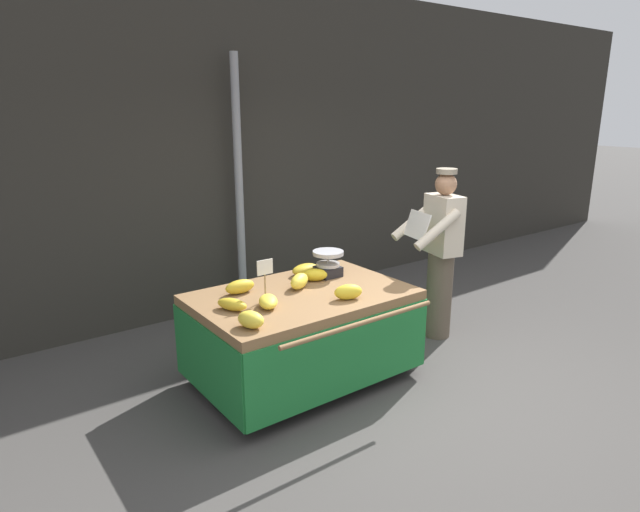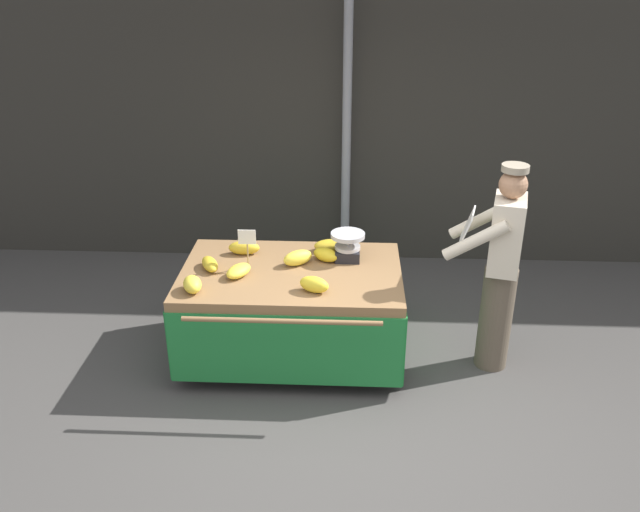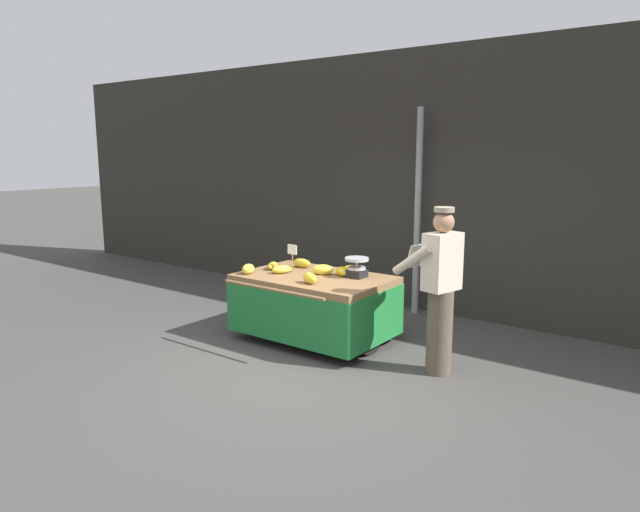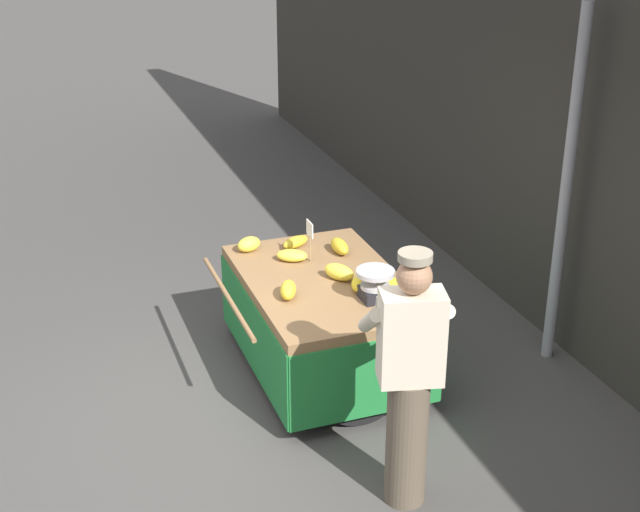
{
  "view_description": "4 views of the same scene",
  "coord_description": "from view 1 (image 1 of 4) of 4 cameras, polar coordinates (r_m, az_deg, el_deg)",
  "views": [
    {
      "loc": [
        -2.96,
        -2.49,
        2.29
      ],
      "look_at": [
        -0.46,
        0.86,
        1.12
      ],
      "focal_mm": 30.24,
      "sensor_mm": 36.0,
      "label": 1
    },
    {
      "loc": [
        -0.11,
        -3.67,
        3.12
      ],
      "look_at": [
        -0.32,
        0.86,
        0.99
      ],
      "focal_mm": 36.58,
      "sensor_mm": 36.0,
      "label": 2
    },
    {
      "loc": [
        3.46,
        -4.3,
        2.26
      ],
      "look_at": [
        -0.41,
        0.88,
        1.07
      ],
      "focal_mm": 32.15,
      "sensor_mm": 36.0,
      "label": 3
    },
    {
      "loc": [
        5.26,
        -1.17,
        3.77
      ],
      "look_at": [
        -0.37,
        0.88,
        1.08
      ],
      "focal_mm": 50.7,
      "sensor_mm": 36.0,
      "label": 4
    }
  ],
  "objects": [
    {
      "name": "weighing_scale",
      "position": [
        4.87,
        0.86,
        -0.8
      ],
      "size": [
        0.28,
        0.28,
        0.24
      ],
      "color": "black",
      "rests_on": "banana_cart"
    },
    {
      "name": "banana_cart",
      "position": [
        4.55,
        -1.88,
        -6.32
      ],
      "size": [
        1.78,
        1.36,
        0.8
      ],
      "color": "olive",
      "rests_on": "ground"
    },
    {
      "name": "back_wall",
      "position": [
        6.32,
        -8.84,
        11.15
      ],
      "size": [
        16.0,
        0.24,
        3.63
      ],
      "primitive_type": "cube",
      "color": "#2D2B26",
      "rests_on": "ground"
    },
    {
      "name": "street_pole",
      "position": [
        6.04,
        -8.56,
        7.12
      ],
      "size": [
        0.09,
        0.09,
        2.83
      ],
      "primitive_type": "cylinder",
      "color": "gray",
      "rests_on": "ground"
    },
    {
      "name": "banana_bunch_7",
      "position": [
        4.56,
        -2.21,
        -2.67
      ],
      "size": [
        0.28,
        0.24,
        0.12
      ],
      "primitive_type": "ellipsoid",
      "rotation": [
        0.0,
        0.0,
        2.17
      ],
      "color": "yellow",
      "rests_on": "banana_cart"
    },
    {
      "name": "ground_plane",
      "position": [
        4.5,
        11.76,
        -15.37
      ],
      "size": [
        60.0,
        60.0,
        0.0
      ],
      "primitive_type": "plane",
      "color": "#423F3D"
    },
    {
      "name": "banana_bunch_3",
      "position": [
        4.14,
        -9.29,
        -5.07
      ],
      "size": [
        0.21,
        0.28,
        0.09
      ],
      "primitive_type": "ellipsoid",
      "rotation": [
        0.0,
        0.0,
        0.45
      ],
      "color": "gold",
      "rests_on": "banana_cart"
    },
    {
      "name": "price_sign",
      "position": [
        4.23,
        -5.85,
        -1.6
      ],
      "size": [
        0.14,
        0.01,
        0.34
      ],
      "color": "#997A51",
      "rests_on": "banana_cart"
    },
    {
      "name": "banana_bunch_2",
      "position": [
        3.8,
        -7.33,
        -6.69
      ],
      "size": [
        0.2,
        0.24,
        0.12
      ],
      "primitive_type": "ellipsoid",
      "rotation": [
        0.0,
        0.0,
        0.37
      ],
      "color": "yellow",
      "rests_on": "banana_cart"
    },
    {
      "name": "vendor_person",
      "position": [
        5.47,
        12.6,
        0.23
      ],
      "size": [
        0.66,
        0.61,
        1.71
      ],
      "color": "brown",
      "rests_on": "ground"
    },
    {
      "name": "banana_bunch_0",
      "position": [
        4.48,
        -8.48,
        -3.23
      ],
      "size": [
        0.26,
        0.12,
        0.12
      ],
      "primitive_type": "ellipsoid",
      "rotation": [
        0.0,
        0.0,
        1.59
      ],
      "color": "gold",
      "rests_on": "banana_cart"
    },
    {
      "name": "banana_bunch_1",
      "position": [
        4.93,
        -1.59,
        -1.42
      ],
      "size": [
        0.3,
        0.19,
        0.1
      ],
      "primitive_type": "ellipsoid",
      "rotation": [
        0.0,
        0.0,
        1.71
      ],
      "color": "gold",
      "rests_on": "banana_cart"
    },
    {
      "name": "banana_bunch_6",
      "position": [
        4.75,
        -0.57,
        -2.0
      ],
      "size": [
        0.26,
        0.24,
        0.11
      ],
      "primitive_type": "ellipsoid",
      "rotation": [
        0.0,
        0.0,
        1.0
      ],
      "color": "gold",
      "rests_on": "banana_cart"
    },
    {
      "name": "banana_bunch_5",
      "position": [
        4.31,
        3.0,
        -3.82
      ],
      "size": [
        0.26,
        0.19,
        0.12
      ],
      "primitive_type": "ellipsoid",
      "rotation": [
        0.0,
        0.0,
        1.19
      ],
      "color": "yellow",
      "rests_on": "banana_cart"
    },
    {
      "name": "banana_bunch_4",
      "position": [
        4.16,
        -5.51,
        -4.81
      ],
      "size": [
        0.24,
        0.29,
        0.09
      ],
      "primitive_type": "ellipsoid",
      "rotation": [
        0.0,
        0.0,
        2.65
      ],
      "color": "yellow",
      "rests_on": "banana_cart"
    }
  ]
}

